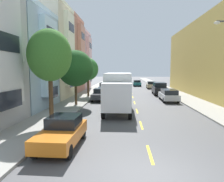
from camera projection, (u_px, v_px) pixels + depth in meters
name	position (u px, v px, depth m)	size (l,w,h in m)	color
ground_plane	(131.00, 91.00, 37.25)	(160.00, 160.00, 0.00)	#4C4C4F
sidewalk_left	(91.00, 92.00, 35.69)	(3.20, 120.00, 0.14)	#99968E
sidewalk_right	(173.00, 92.00, 34.83)	(3.20, 120.00, 0.14)	#99968E
lane_centerline_dashes	(132.00, 95.00, 31.79)	(0.14, 47.20, 0.01)	yellow
townhouse_third_cream	(30.00, 54.00, 27.39)	(11.10, 7.29, 12.45)	beige
townhouse_fourth_terracotta	(43.00, 57.00, 34.89)	(13.50, 7.29, 12.57)	#B27560
townhouse_fifth_rose	(64.00, 61.00, 42.29)	(10.83, 7.29, 11.68)	#CC9E9E
street_tree_nearest	(50.00, 56.00, 14.21)	(3.05, 3.05, 6.56)	#47331E
street_tree_second	(75.00, 68.00, 21.69)	(3.74, 3.74, 5.81)	#47331E
street_tree_third	(88.00, 69.00, 29.09)	(2.96, 2.96, 5.43)	#47331E
delivery_box_truck	(118.00, 90.00, 19.06)	(2.40, 7.46, 3.57)	white
parked_hatchback_orange	(62.00, 132.00, 10.36)	(1.83, 4.04, 1.50)	orange
parked_sedan_navy	(113.00, 82.00, 53.05)	(1.93, 4.55, 1.43)	navy
parked_hatchback_champagne	(151.00, 85.00, 42.57)	(1.85, 4.05, 1.50)	tan
parked_suv_black	(159.00, 88.00, 31.97)	(2.07, 4.85, 1.93)	black
parked_hatchback_white	(114.00, 80.00, 60.72)	(1.74, 4.00, 1.50)	silver
parked_pickup_sky	(106.00, 87.00, 35.61)	(2.04, 5.31, 1.73)	#7A9EC6
parked_hatchback_charcoal	(100.00, 95.00, 25.98)	(1.76, 4.01, 1.50)	#333338
parked_wagon_silver	(169.00, 95.00, 25.31)	(1.87, 4.72, 1.50)	#B2B5BA
moving_teal_sedan	(137.00, 83.00, 49.24)	(1.80, 4.50, 1.43)	#195B60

